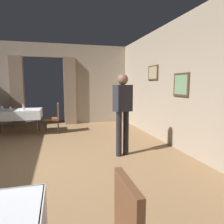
% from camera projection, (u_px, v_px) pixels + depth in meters
% --- Properties ---
extents(ground, '(10.08, 10.08, 0.00)m').
position_uv_depth(ground, '(34.00, 168.00, 3.71)').
color(ground, olive).
extents(wall_right, '(0.16, 8.40, 3.00)m').
position_uv_depth(wall_right, '(190.00, 85.00, 4.33)').
color(wall_right, gray).
rests_on(wall_right, ground).
extents(wall_back, '(6.40, 0.27, 3.00)m').
position_uv_depth(wall_back, '(44.00, 84.00, 7.51)').
color(wall_back, gray).
rests_on(wall_back, ground).
extents(dining_table_mid, '(1.41, 0.88, 0.75)m').
position_uv_depth(dining_table_mid, '(17.00, 113.00, 6.16)').
color(dining_table_mid, '#4C3D2D').
rests_on(dining_table_mid, ground).
extents(chair_mid_right, '(0.45, 0.44, 0.93)m').
position_uv_depth(chair_mid_right, '(54.00, 116.00, 6.35)').
color(chair_mid_right, black).
rests_on(chair_mid_right, ground).
extents(flower_vase_mid, '(0.07, 0.07, 0.20)m').
position_uv_depth(flower_vase_mid, '(24.00, 107.00, 5.96)').
color(flower_vase_mid, silver).
rests_on(flower_vase_mid, dining_table_mid).
extents(glass_mid_b, '(0.07, 0.07, 0.09)m').
position_uv_depth(glass_mid_b, '(10.00, 108.00, 6.16)').
color(glass_mid_b, silver).
rests_on(glass_mid_b, dining_table_mid).
extents(glass_mid_c, '(0.08, 0.08, 0.12)m').
position_uv_depth(glass_mid_c, '(2.00, 108.00, 6.19)').
color(glass_mid_c, silver).
rests_on(glass_mid_c, dining_table_mid).
extents(person_waiter_by_doorway, '(0.41, 0.31, 1.72)m').
position_uv_depth(person_waiter_by_doorway, '(123.00, 108.00, 4.23)').
color(person_waiter_by_doorway, black).
rests_on(person_waiter_by_doorway, ground).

